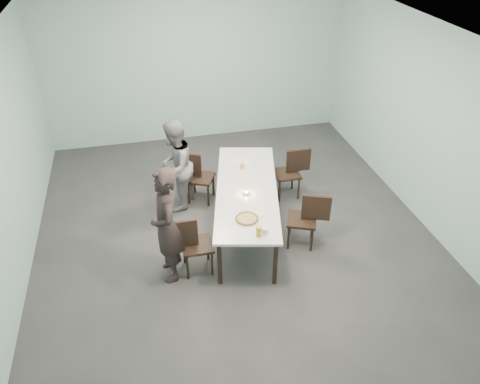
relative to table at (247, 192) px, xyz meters
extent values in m
plane|color=#333335|center=(-0.21, -0.11, -0.69)|extent=(7.00, 7.00, 0.00)
cube|color=#A0C6CA|center=(-0.21, 3.39, 0.81)|extent=(6.00, 0.02, 3.00)
cube|color=#A0C6CA|center=(-0.21, -3.61, 0.81)|extent=(6.00, 0.02, 3.00)
cube|color=#A0C6CA|center=(-3.21, -0.11, 0.81)|extent=(0.02, 7.00, 3.00)
cube|color=#A0C6CA|center=(2.79, -0.11, 0.81)|extent=(0.02, 7.00, 3.00)
cube|color=white|center=(-0.21, -0.11, 2.31)|extent=(6.00, 7.00, 0.02)
cube|color=white|center=(0.00, 0.00, 0.04)|extent=(1.47, 2.74, 0.04)
cylinder|color=black|center=(-0.64, -1.10, -0.34)|extent=(0.06, 0.06, 0.71)
cylinder|color=black|center=(-0.08, 1.27, -0.34)|extent=(0.06, 0.06, 0.71)
cylinder|color=black|center=(0.08, -1.27, -0.34)|extent=(0.06, 0.06, 0.71)
cylinder|color=black|center=(0.64, 1.10, -0.34)|extent=(0.06, 0.06, 0.71)
cube|color=black|center=(-0.88, -0.75, -0.26)|extent=(0.42, 0.42, 0.04)
cube|color=black|center=(-1.07, -0.75, -0.02)|extent=(0.42, 0.04, 0.40)
cylinder|color=black|center=(-1.05, -0.92, -0.49)|extent=(0.04, 0.04, 0.41)
cylinder|color=black|center=(-1.05, -0.58, -0.49)|extent=(0.04, 0.04, 0.41)
cylinder|color=black|center=(-0.71, -0.92, -0.49)|extent=(0.04, 0.04, 0.41)
cylinder|color=black|center=(-0.71, -0.58, -0.49)|extent=(0.04, 0.04, 0.41)
cube|color=black|center=(-0.56, 0.97, -0.26)|extent=(0.56, 0.56, 0.04)
cube|color=black|center=(-0.73, 1.05, -0.02)|extent=(0.40, 0.21, 0.40)
cylinder|color=black|center=(-0.78, 0.89, -0.49)|extent=(0.04, 0.04, 0.41)
cylinder|color=black|center=(-0.64, 1.20, -0.49)|extent=(0.04, 0.04, 0.41)
cylinder|color=black|center=(-0.48, 0.75, -0.49)|extent=(0.04, 0.04, 0.41)
cylinder|color=black|center=(-0.33, 1.05, -0.49)|extent=(0.04, 0.04, 0.41)
cube|color=black|center=(0.71, -0.53, -0.26)|extent=(0.55, 0.55, 0.04)
cube|color=black|center=(0.88, -0.60, -0.02)|extent=(0.40, 0.20, 0.40)
cylinder|color=black|center=(0.93, -0.44, -0.49)|extent=(0.04, 0.04, 0.41)
cylinder|color=black|center=(0.80, -0.75, -0.49)|extent=(0.04, 0.04, 0.41)
cylinder|color=black|center=(0.62, -0.31, -0.49)|extent=(0.04, 0.04, 0.41)
cylinder|color=black|center=(0.49, -0.62, -0.49)|extent=(0.04, 0.04, 0.41)
cube|color=black|center=(0.90, 0.77, -0.26)|extent=(0.43, 0.43, 0.04)
cube|color=black|center=(1.09, 0.77, -0.02)|extent=(0.42, 0.05, 0.40)
cylinder|color=black|center=(1.07, 0.94, -0.49)|extent=(0.04, 0.04, 0.41)
cylinder|color=black|center=(1.06, 0.60, -0.49)|extent=(0.04, 0.04, 0.41)
cylinder|color=black|center=(0.73, 0.94, -0.49)|extent=(0.04, 0.04, 0.41)
cylinder|color=black|center=(0.72, 0.60, -0.49)|extent=(0.04, 0.04, 0.41)
imported|color=black|center=(-1.27, -0.77, 0.15)|extent=(0.44, 0.64, 1.69)
imported|color=gray|center=(-0.98, 0.86, 0.08)|extent=(0.88, 0.94, 1.55)
cylinder|color=white|center=(-0.18, -0.76, 0.06)|extent=(0.34, 0.34, 0.01)
cylinder|color=tan|center=(-0.18, -0.76, 0.08)|extent=(0.30, 0.30, 0.01)
torus|color=brown|center=(-0.18, -0.76, 0.08)|extent=(0.32, 0.32, 0.03)
cylinder|color=white|center=(0.00, -0.67, 0.06)|extent=(0.18, 0.18, 0.01)
cylinder|color=gold|center=(-0.12, -1.14, 0.13)|extent=(0.08, 0.08, 0.15)
cylinder|color=silver|center=(-0.02, -1.10, 0.10)|extent=(0.08, 0.08, 0.09)
cylinder|color=silver|center=(-0.04, -0.16, 0.07)|extent=(0.06, 0.06, 0.03)
cylinder|color=orange|center=(-0.04, -0.16, 0.10)|extent=(0.04, 0.04, 0.01)
cylinder|color=gold|center=(0.07, 0.60, 0.10)|extent=(0.07, 0.07, 0.08)
cube|color=silver|center=(0.11, 0.82, 0.06)|extent=(0.34, 0.28, 0.01)
camera|label=1|loc=(-1.44, -5.70, 3.88)|focal=35.00mm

